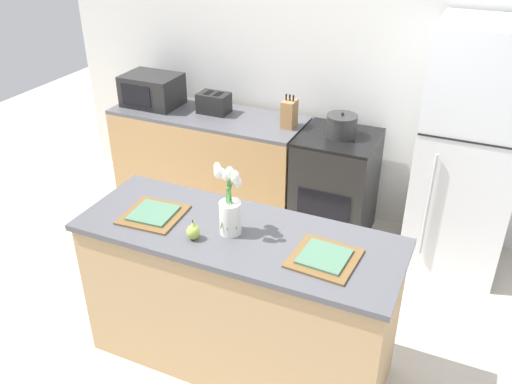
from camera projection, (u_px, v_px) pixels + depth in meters
The scene contains 14 objects.
ground_plane at pixel (240, 357), 3.39m from camera, with size 10.00×10.00×0.00m, color beige.
back_wall at pixel (346, 62), 4.32m from camera, with size 5.20×0.08×2.70m.
kitchen_island at pixel (238, 299), 3.16m from camera, with size 1.80×0.66×0.94m.
back_counter at pixel (210, 160), 4.82m from camera, with size 1.68×0.60×0.89m.
stove_range at pixel (335, 186), 4.41m from camera, with size 0.60×0.61×0.89m.
refrigerator at pixel (469, 154), 3.84m from camera, with size 0.68×0.67×1.84m.
flower_vase at pixel (230, 206), 2.85m from camera, with size 0.15×0.18×0.43m.
pear_figurine at pixel (193, 231), 2.85m from camera, with size 0.07×0.07×0.12m.
plate_setting_left at pixel (153, 214), 3.07m from camera, with size 0.34×0.34×0.02m.
plate_setting_right at pixel (324, 258), 2.71m from camera, with size 0.34×0.34×0.02m.
toaster at pixel (214, 103), 4.59m from camera, with size 0.28×0.18×0.17m.
cooking_pot at pixel (342, 126), 4.15m from camera, with size 0.24×0.24×0.20m.
microwave at pixel (152, 90), 4.73m from camera, with size 0.48×0.37×0.27m.
knife_block at pixel (289, 114), 4.30m from camera, with size 0.10×0.14×0.27m.
Camera 1 is at (1.10, -2.19, 2.56)m, focal length 38.00 mm.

